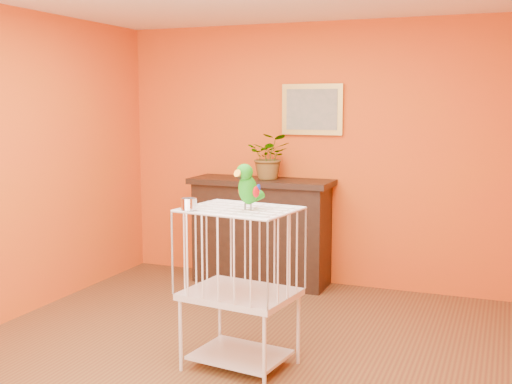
% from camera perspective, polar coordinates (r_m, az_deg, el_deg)
% --- Properties ---
extents(ground, '(4.50, 4.50, 0.00)m').
position_cam_1_polar(ground, '(4.68, -3.36, -14.88)').
color(ground, brown).
rests_on(ground, ground).
extents(room_shell, '(4.50, 4.50, 4.50)m').
position_cam_1_polar(room_shell, '(4.32, -3.53, 4.86)').
color(room_shell, '#D64714').
rests_on(room_shell, ground).
extents(console_cabinet, '(1.43, 0.51, 1.06)m').
position_cam_1_polar(console_cabinet, '(6.47, 0.45, -3.50)').
color(console_cabinet, black).
rests_on(console_cabinet, ground).
extents(potted_plant, '(0.50, 0.53, 0.36)m').
position_cam_1_polar(potted_plant, '(6.40, 1.45, 2.79)').
color(potted_plant, '#26722D').
rests_on(potted_plant, console_cabinet).
extents(framed_picture, '(0.62, 0.04, 0.50)m').
position_cam_1_polar(framed_picture, '(6.39, 5.01, 7.32)').
color(framed_picture, gold).
rests_on(framed_picture, room_shell).
extents(birdcage, '(0.78, 0.64, 1.11)m').
position_cam_1_polar(birdcage, '(4.41, -1.43, -8.35)').
color(birdcage, silver).
rests_on(birdcage, ground).
extents(feed_cup, '(0.11, 0.11, 0.08)m').
position_cam_1_polar(feed_cup, '(4.24, -6.01, -1.05)').
color(feed_cup, silver).
rests_on(feed_cup, birdcage).
extents(parrot, '(0.16, 0.28, 0.31)m').
position_cam_1_polar(parrot, '(4.21, -0.74, 0.51)').
color(parrot, '#59544C').
rests_on(parrot, birdcage).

